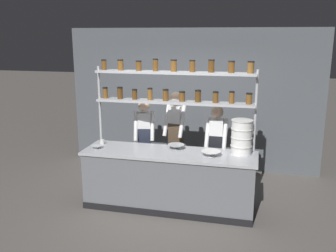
# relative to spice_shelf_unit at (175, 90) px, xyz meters

# --- Properties ---
(ground_plane) EXTENTS (40.00, 40.00, 0.00)m
(ground_plane) POSITION_rel_spice_shelf_unit_xyz_m (-0.01, -0.33, -1.84)
(ground_plane) COLOR #5B5651
(back_wall) EXTENTS (5.10, 0.12, 2.82)m
(back_wall) POSITION_rel_spice_shelf_unit_xyz_m (-0.01, 1.68, -0.43)
(back_wall) COLOR #4C5156
(back_wall) RESTS_ON ground_plane
(prep_counter) EXTENTS (2.70, 0.76, 0.92)m
(prep_counter) POSITION_rel_spice_shelf_unit_xyz_m (-0.01, -0.33, -1.38)
(prep_counter) COLOR slate
(prep_counter) RESTS_ON ground_plane
(spice_shelf_unit) EXTENTS (2.58, 0.28, 2.33)m
(spice_shelf_unit) POSITION_rel_spice_shelf_unit_xyz_m (0.00, 0.00, 0.00)
(spice_shelf_unit) COLOR #ADAFB5
(spice_shelf_unit) RESTS_ON ground_plane
(chef_left) EXTENTS (0.40, 0.33, 1.60)m
(chef_left) POSITION_rel_spice_shelf_unit_xyz_m (-0.62, 0.37, -0.93)
(chef_left) COLOR black
(chef_left) RESTS_ON ground_plane
(chef_center) EXTENTS (0.40, 0.33, 1.74)m
(chef_center) POSITION_rel_spice_shelf_unit_xyz_m (-0.09, 0.46, -0.83)
(chef_center) COLOR black
(chef_center) RESTS_ON ground_plane
(chef_right) EXTENTS (0.37, 0.29, 1.56)m
(chef_right) POSITION_rel_spice_shelf_unit_xyz_m (0.65, 0.27, -0.95)
(chef_right) COLOR black
(chef_right) RESTS_ON ground_plane
(container_stack) EXTENTS (0.33, 0.33, 0.53)m
(container_stack) POSITION_rel_spice_shelf_unit_xyz_m (1.07, -0.15, -0.65)
(container_stack) COLOR white
(container_stack) RESTS_ON prep_counter
(prep_bowl_near_left) EXTENTS (0.18, 0.18, 0.05)m
(prep_bowl_near_left) POSITION_rel_spice_shelf_unit_xyz_m (-1.18, -0.42, -0.89)
(prep_bowl_near_left) COLOR silver
(prep_bowl_near_left) RESTS_ON prep_counter
(prep_bowl_center_front) EXTENTS (0.27, 0.27, 0.07)m
(prep_bowl_center_front) POSITION_rel_spice_shelf_unit_xyz_m (0.06, -0.15, -0.88)
(prep_bowl_center_front) COLOR #B2B7BC
(prep_bowl_center_front) RESTS_ON prep_counter
(prep_bowl_center_back) EXTENTS (0.29, 0.29, 0.08)m
(prep_bowl_center_back) POSITION_rel_spice_shelf_unit_xyz_m (0.64, -0.38, -0.88)
(prep_bowl_center_back) COLOR white
(prep_bowl_center_back) RESTS_ON prep_counter
(serving_cup_front) EXTENTS (0.07, 0.07, 0.08)m
(serving_cup_front) POSITION_rel_spice_shelf_unit_xyz_m (-1.18, -0.19, -0.88)
(serving_cup_front) COLOR silver
(serving_cup_front) RESTS_ON prep_counter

